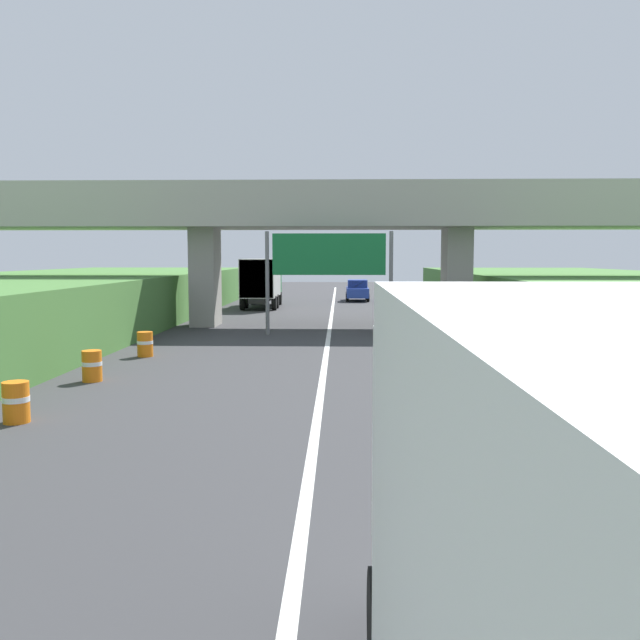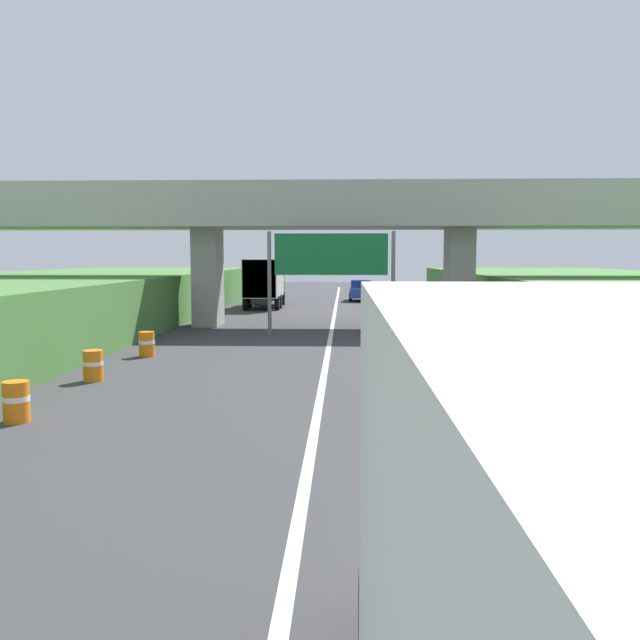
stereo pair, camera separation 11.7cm
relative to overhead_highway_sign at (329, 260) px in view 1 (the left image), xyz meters
The scene contains 8 objects.
lane_centre_stripe 5.35m from the overhead_highway_sign, 90.00° to the right, with size 0.20×103.57×0.01m, color white.
overpass_bridge 4.32m from the overhead_highway_sign, 90.00° to the left, with size 40.00×4.80×7.26m.
overhead_highway_sign is the anchor object (origin of this frame).
truck_green 17.11m from the overhead_highway_sign, 106.99° to the left, with size 2.44×7.30×3.44m.
car_blue 23.91m from the overhead_highway_sign, 85.34° to the left, with size 1.86×4.10×1.72m.
construction_barrel_3 18.27m from the overhead_highway_sign, 111.23° to the right, with size 0.57×0.57×0.90m.
construction_barrel_4 14.01m from the overhead_highway_sign, 119.11° to the right, with size 0.57×0.57×0.90m.
construction_barrel_5 10.11m from the overhead_highway_sign, 132.52° to the right, with size 0.57×0.57×0.90m.
Camera 1 is at (0.50, 4.94, 3.60)m, focal length 37.71 mm.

